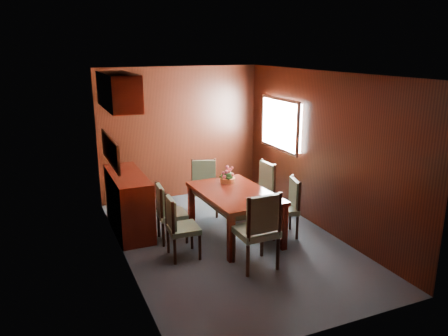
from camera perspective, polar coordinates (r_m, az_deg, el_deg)
name	(u,v)px	position (r m, az deg, el deg)	size (l,w,h in m)	color
ground	(230,241)	(6.43, 0.84, -9.57)	(4.50, 4.50, 0.00)	#323D45
room_shell	(214,127)	(6.18, -1.26, 5.31)	(3.06, 4.52, 2.41)	black
sideboard	(129,202)	(6.80, -12.36, -4.41)	(0.48, 1.40, 0.90)	#390E07
dining_table	(235,198)	(6.38, 1.38, -3.91)	(1.01, 1.55, 0.70)	#390E07
chair_left_near	(178,224)	(5.82, -5.98, -7.27)	(0.41, 0.42, 0.86)	black
chair_left_far	(167,210)	(6.33, -7.42, -5.43)	(0.42, 0.44, 0.86)	black
chair_right_near	(288,204)	(6.54, 8.30, -4.66)	(0.50, 0.51, 0.88)	black
chair_right_far	(261,187)	(7.16, 4.91, -2.48)	(0.45, 0.47, 0.94)	black
chair_head	(259,227)	(5.48, 4.57, -7.64)	(0.50, 0.48, 1.04)	black
chair_foot	(204,184)	(7.33, -2.59, -2.11)	(0.54, 0.53, 0.91)	black
flower_centerpiece	(228,175)	(6.73, 0.48, -0.87)	(0.25, 0.25, 0.25)	#B76737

